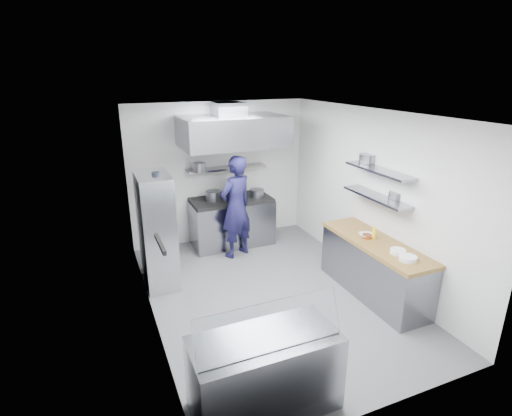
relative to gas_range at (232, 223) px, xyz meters
name	(u,v)px	position (x,y,z in m)	size (l,w,h in m)	color
floor	(271,294)	(-0.10, -2.10, -0.45)	(5.00, 5.00, 0.00)	#4B4B4D
ceiling	(273,113)	(-0.10, -2.10, 2.35)	(5.00, 5.00, 0.00)	silver
wall_back	(219,173)	(-0.10, 0.40, 0.95)	(3.60, 0.02, 2.80)	white
wall_front	(386,293)	(-0.10, -4.60, 0.95)	(3.60, 0.02, 2.80)	white
wall_left	(147,228)	(-1.90, -2.10, 0.95)	(5.00, 0.02, 2.80)	white
wall_right	(372,196)	(1.70, -2.10, 0.95)	(5.00, 0.02, 2.80)	white
gas_range	(232,223)	(0.00, 0.00, 0.00)	(1.60, 0.80, 0.90)	gray
cooktop	(231,200)	(0.00, 0.00, 0.48)	(1.57, 0.78, 0.06)	black
stock_pot_left	(213,196)	(-0.36, -0.01, 0.61)	(0.30, 0.30, 0.20)	slate
stock_pot_mid	(239,190)	(0.21, 0.12, 0.63)	(0.31, 0.31, 0.24)	slate
stock_pot_right	(257,193)	(0.51, -0.10, 0.59)	(0.28, 0.28, 0.16)	slate
over_range_shelf	(227,168)	(0.00, 0.24, 1.07)	(1.60, 0.30, 0.04)	gray
shelf_pot_a	(199,167)	(-0.60, 0.06, 1.18)	(0.23, 0.23, 0.18)	slate
extractor_hood	(233,131)	(0.00, -0.18, 1.85)	(1.90, 1.15, 0.55)	gray
hood_duct	(228,109)	(0.00, 0.05, 2.23)	(0.55, 0.55, 0.24)	slate
red_firebox	(157,179)	(-1.35, 0.34, 0.97)	(0.22, 0.10, 0.26)	red
chef	(236,207)	(-0.10, -0.55, 0.52)	(0.70, 0.46, 1.93)	#15133B
wire_rack	(157,230)	(-1.63, -1.03, 0.48)	(0.50, 0.90, 1.85)	silver
rack_bin_a	(157,236)	(-1.63, -0.98, 0.35)	(0.17, 0.21, 0.19)	white
rack_bin_b	(152,204)	(-1.63, -0.80, 0.85)	(0.13, 0.17, 0.15)	yellow
rack_jar	(156,178)	(-1.58, -1.07, 1.35)	(0.12, 0.12, 0.18)	black
knife_strip	(160,244)	(-1.88, -3.00, 1.10)	(0.04, 0.55, 0.05)	black
prep_counter_base	(374,270)	(1.38, -2.70, -0.03)	(0.62, 2.00, 0.84)	gray
prep_counter_top	(376,243)	(1.38, -2.70, 0.42)	(0.65, 2.04, 0.06)	olive
plate_stack_a	(408,258)	(1.35, -3.38, 0.48)	(0.24, 0.24, 0.06)	white
plate_stack_b	(398,251)	(1.38, -3.16, 0.48)	(0.22, 0.22, 0.06)	white
copper_pan	(367,236)	(1.32, -2.54, 0.48)	(0.15, 0.15, 0.06)	#BA5734
squeeze_bottle	(374,233)	(1.40, -2.60, 0.54)	(0.06, 0.06, 0.18)	yellow
mixing_bowl	(366,235)	(1.33, -2.50, 0.48)	(0.22, 0.22, 0.05)	white
wall_shelf_lower	(376,197)	(1.54, -2.40, 1.05)	(0.30, 1.30, 0.04)	gray
wall_shelf_upper	(379,170)	(1.54, -2.40, 1.47)	(0.30, 1.30, 0.04)	gray
shelf_pot_c	(396,195)	(1.72, -2.63, 1.12)	(0.23, 0.23, 0.10)	slate
shelf_pot_d	(368,158)	(1.66, -1.96, 1.56)	(0.28, 0.28, 0.14)	slate
display_case	(265,373)	(-1.10, -4.10, -0.03)	(1.50, 0.70, 0.85)	gray
display_glass	(270,326)	(-1.10, -4.22, 0.62)	(1.47, 0.02, 0.45)	silver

